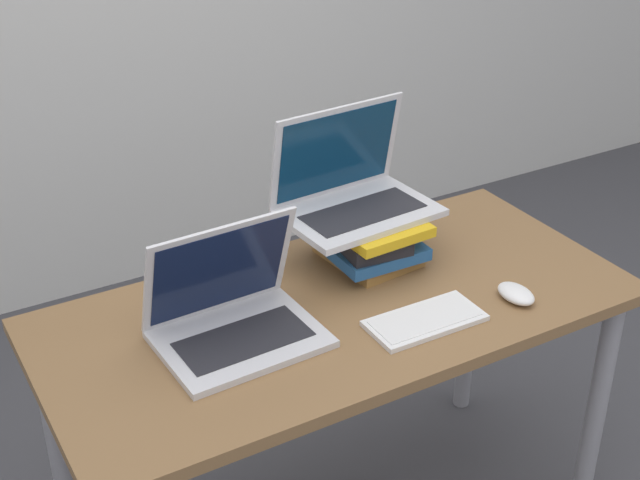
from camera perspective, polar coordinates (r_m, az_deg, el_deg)
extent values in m
cube|color=brown|center=(2.04, 1.20, -4.48)|extent=(1.36, 0.64, 0.03)
cylinder|color=gray|center=(2.43, 17.28, -10.29)|extent=(0.05, 0.05, 0.69)
cylinder|color=gray|center=(2.28, -16.33, -13.05)|extent=(0.05, 0.05, 0.69)
cylinder|color=gray|center=(2.72, 9.54, -4.60)|extent=(0.05, 0.05, 0.69)
cube|color=silver|center=(1.91, -5.12, -6.34)|extent=(0.35, 0.27, 0.02)
cube|color=#232328|center=(1.90, -4.91, -6.34)|extent=(0.28, 0.14, 0.00)
cube|color=silver|center=(1.91, -6.50, -1.88)|extent=(0.34, 0.10, 0.24)
cube|color=#0F1938|center=(1.91, -6.44, -1.97)|extent=(0.31, 0.09, 0.21)
cube|color=olive|center=(2.21, 3.10, -0.86)|extent=(0.20, 0.24, 0.03)
cube|color=#235693|center=(2.18, 3.19, -0.37)|extent=(0.22, 0.23, 0.03)
cube|color=black|center=(2.17, 2.68, 0.51)|extent=(0.18, 0.26, 0.04)
cube|color=gold|center=(2.15, 3.20, 1.18)|extent=(0.22, 0.27, 0.03)
cube|color=silver|center=(2.15, 2.53, 1.76)|extent=(0.38, 0.27, 0.02)
cube|color=#232328|center=(2.13, 2.77, 1.84)|extent=(0.30, 0.15, 0.00)
cube|color=silver|center=(2.17, 1.04, 5.74)|extent=(0.36, 0.08, 0.24)
cube|color=#0A2D4C|center=(2.16, 1.11, 5.68)|extent=(0.33, 0.06, 0.21)
cube|color=white|center=(1.98, 6.74, -5.15)|extent=(0.26, 0.13, 0.01)
cube|color=silver|center=(1.98, 6.75, -4.98)|extent=(0.24, 0.10, 0.00)
ellipsoid|color=white|center=(2.09, 12.43, -3.37)|extent=(0.07, 0.10, 0.03)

